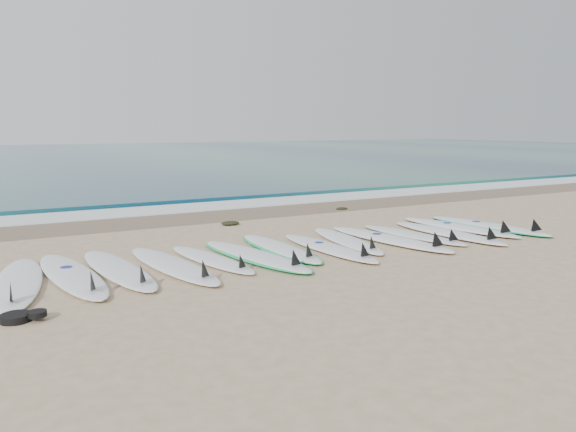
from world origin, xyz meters
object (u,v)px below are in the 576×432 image
surfboard_7 (330,248)px  surfboard_13 (490,226)px  surfboard_0 (18,283)px  leash_coil (21,317)px

surfboard_7 → surfboard_13: bearing=0.9°
surfboard_13 → surfboard_0: bearing=174.0°
surfboard_0 → leash_coil: 1.41m
surfboard_7 → leash_coil: 4.89m
surfboard_7 → leash_coil: size_ratio=5.68×
surfboard_7 → surfboard_13: size_ratio=0.91×
leash_coil → surfboard_7: bearing=14.7°
surfboard_7 → leash_coil: surfboard_7 is taller
surfboard_13 → leash_coil: size_ratio=6.26×
surfboard_0 → leash_coil: (-0.06, -1.41, -0.01)m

